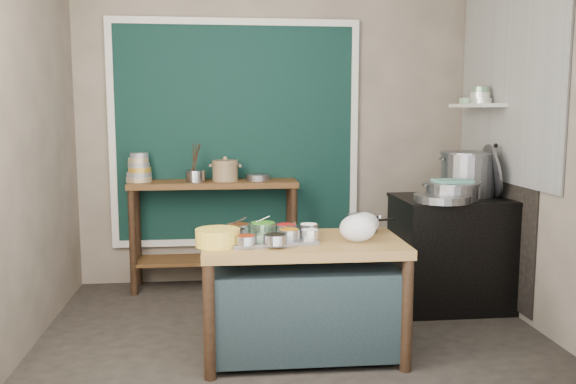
{
  "coord_description": "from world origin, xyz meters",
  "views": [
    {
      "loc": [
        -0.49,
        -4.03,
        1.56
      ],
      "look_at": [
        -0.01,
        0.25,
        0.98
      ],
      "focal_mm": 38.0,
      "sensor_mm": 36.0,
      "label": 1
    }
  ],
  "objects": [
    {
      "name": "yellow_basin",
      "position": [
        -0.51,
        -0.41,
        0.8
      ],
      "size": [
        0.33,
        0.33,
        0.1
      ],
      "primitive_type": "cylinder",
      "rotation": [
        0.0,
        0.0,
        0.24
      ],
      "color": "gold",
      "rests_on": "prep_table"
    },
    {
      "name": "shelf_bowl_green",
      "position": [
        1.63,
        1.05,
        1.64
      ],
      "size": [
        0.18,
        0.18,
        0.05
      ],
      "primitive_type": "cylinder",
      "rotation": [
        0.0,
        0.0,
        -0.32
      ],
      "color": "gray",
      "rests_on": "wall_shelf"
    },
    {
      "name": "wall_shelf",
      "position": [
        1.63,
        0.85,
        1.6
      ],
      "size": [
        0.22,
        0.7,
        0.03
      ],
      "primitive_type": "cube",
      "color": "beige",
      "rests_on": "right_wall"
    },
    {
      "name": "stock_pot",
      "position": [
        1.48,
        0.63,
        1.06
      ],
      "size": [
        0.5,
        0.5,
        0.35
      ],
      "primitive_type": null,
      "rotation": [
        0.0,
        0.0,
        0.12
      ],
      "color": "gray",
      "rests_on": "stove_top"
    },
    {
      "name": "stove_top",
      "position": [
        1.35,
        0.55,
        0.86
      ],
      "size": [
        0.92,
        0.69,
        0.03
      ],
      "primitive_type": "cube",
      "color": "black",
      "rests_on": "stove_block"
    },
    {
      "name": "soot_patch",
      "position": [
        1.74,
        0.65,
        0.7
      ],
      "size": [
        0.01,
        1.3,
        1.3
      ],
      "primitive_type": "cube",
      "color": "black",
      "rests_on": "right_wall"
    },
    {
      "name": "floor",
      "position": [
        0.0,
        0.0,
        -0.01
      ],
      "size": [
        3.5,
        3.0,
        0.02
      ],
      "primitive_type": "cube",
      "color": "#2E2923",
      "rests_on": "ground"
    },
    {
      "name": "stove_block",
      "position": [
        1.35,
        0.55,
        0.42
      ],
      "size": [
        0.9,
        0.68,
        0.85
      ],
      "primitive_type": "cube",
      "color": "black",
      "rests_on": "floor"
    },
    {
      "name": "curtain_panel",
      "position": [
        -0.35,
        1.47,
        1.35
      ],
      "size": [
        2.1,
        0.02,
        1.9
      ],
      "primitive_type": "cube",
      "color": "black",
      "rests_on": "back_wall"
    },
    {
      "name": "plastic_bag_b",
      "position": [
        0.44,
        -0.17,
        0.82
      ],
      "size": [
        0.2,
        0.17,
        0.15
      ],
      "primitive_type": "ellipsoid",
      "rotation": [
        0.0,
        0.0,
        0.04
      ],
      "color": "white",
      "rests_on": "prep_table"
    },
    {
      "name": "wide_bowl",
      "position": [
        -0.16,
        1.28,
        0.98
      ],
      "size": [
        0.26,
        0.26,
        0.05
      ],
      "primitive_type": "cylinder",
      "rotation": [
        0.0,
        0.0,
        -0.27
      ],
      "color": "gray",
      "rests_on": "back_counter"
    },
    {
      "name": "prep_table",
      "position": [
        0.02,
        -0.3,
        0.38
      ],
      "size": [
        1.26,
        0.73,
        0.75
      ],
      "primitive_type": "cube",
      "rotation": [
        0.0,
        0.0,
        -0.01
      ],
      "color": "brown",
      "rests_on": "floor"
    },
    {
      "name": "tile_panel",
      "position": [
        1.74,
        0.55,
        1.85
      ],
      "size": [
        0.02,
        1.7,
        1.7
      ],
      "primitive_type": "cube",
      "color": "#B2B2AA",
      "rests_on": "right_wall"
    },
    {
      "name": "green_cloth",
      "position": [
        1.27,
        0.42,
        1.03
      ],
      "size": [
        0.28,
        0.23,
        0.02
      ],
      "primitive_type": "cube",
      "rotation": [
        0.0,
        0.0,
        0.1
      ],
      "color": "#559B82",
      "rests_on": "steamer"
    },
    {
      "name": "ceramic_crock",
      "position": [
        -0.45,
        1.27,
        1.03
      ],
      "size": [
        0.28,
        0.28,
        0.16
      ],
      "primitive_type": null,
      "rotation": [
        0.0,
        0.0,
        -0.21
      ],
      "color": "olive",
      "rests_on": "back_counter"
    },
    {
      "name": "saucepan",
      "position": [
        0.46,
        -0.09,
        0.81
      ],
      "size": [
        0.27,
        0.27,
        0.12
      ],
      "primitive_type": null,
      "rotation": [
        0.0,
        0.0,
        0.31
      ],
      "color": "gray",
      "rests_on": "prep_table"
    },
    {
      "name": "utensil_cup",
      "position": [
        -0.7,
        1.22,
        1.0
      ],
      "size": [
        0.17,
        0.17,
        0.1
      ],
      "primitive_type": "cylinder",
      "rotation": [
        0.0,
        0.0,
        -0.03
      ],
      "color": "gray",
      "rests_on": "back_counter"
    },
    {
      "name": "condiment_bowls",
      "position": [
        -0.2,
        -0.29,
        0.8
      ],
      "size": [
        0.64,
        0.48,
        0.07
      ],
      "color": "silver",
      "rests_on": "condiment_tray"
    },
    {
      "name": "shelf_bowl_stack",
      "position": [
        1.63,
        0.79,
        1.68
      ],
      "size": [
        0.17,
        0.17,
        0.13
      ],
      "color": "silver",
      "rests_on": "wall_shelf"
    },
    {
      "name": "back_counter",
      "position": [
        -0.55,
        1.28,
        0.47
      ],
      "size": [
        1.45,
        0.4,
        0.95
      ],
      "primitive_type": "cube",
      "color": "#523417",
      "rests_on": "floor"
    },
    {
      "name": "right_wall",
      "position": [
        1.76,
        0.0,
        1.4
      ],
      "size": [
        0.02,
        3.0,
        2.8
      ],
      "primitive_type": "cube",
      "color": "gray",
      "rests_on": "floor"
    },
    {
      "name": "curtain_frame",
      "position": [
        -0.35,
        1.46,
        1.35
      ],
      "size": [
        2.22,
        0.03,
        2.02
      ],
      "primitive_type": null,
      "color": "beige",
      "rests_on": "back_wall"
    },
    {
      "name": "back_wall",
      "position": [
        0.0,
        1.51,
        1.4
      ],
      "size": [
        3.5,
        0.02,
        2.8
      ],
      "primitive_type": "cube",
      "color": "gray",
      "rests_on": "floor"
    },
    {
      "name": "shallow_pan",
      "position": [
        1.16,
        0.33,
        0.91
      ],
      "size": [
        0.52,
        0.52,
        0.06
      ],
      "primitive_type": "cylinder",
      "rotation": [
        0.0,
        0.0,
        -0.29
      ],
      "color": "gray",
      "rests_on": "stove_top"
    },
    {
      "name": "pot_lid",
      "position": [
        1.65,
        0.56,
        1.09
      ],
      "size": [
        0.17,
        0.44,
        0.42
      ],
      "primitive_type": "cylinder",
      "rotation": [
        0.0,
        1.36,
        -0.15
      ],
      "color": "gray",
      "rests_on": "stove_top"
    },
    {
      "name": "plastic_bag_a",
      "position": [
        0.35,
        -0.38,
        0.84
      ],
      "size": [
        0.24,
        0.21,
        0.17
      ],
      "primitive_type": "ellipsoid",
      "rotation": [
        0.0,
        0.0,
        -0.07
      ],
      "color": "white",
      "rests_on": "prep_table"
    },
    {
      "name": "bowl_stack",
      "position": [
        -1.18,
        1.3,
        1.06
      ],
      "size": [
        0.22,
        0.22,
        0.25
      ],
      "color": "tan",
      "rests_on": "back_counter"
    },
    {
      "name": "steamer",
      "position": [
        1.27,
        0.42,
        0.95
      ],
      "size": [
        0.44,
        0.44,
        0.14
      ],
      "primitive_type": null,
      "rotation": [
        0.0,
        0.0,
        -0.05
      ],
      "color": "gray",
      "rests_on": "stove_top"
    },
    {
      "name": "left_wall",
      "position": [
        -1.76,
        0.0,
        1.4
      ],
      "size": [
        0.02,
        3.0,
        2.8
      ],
      "primitive_type": "cube",
      "color": "gray",
      "rests_on": "floor"
    },
    {
      "name": "condiment_tray",
      "position": [
        -0.19,
        -0.31,
        0.76
      ],
      "size": [
        0.58,
        0.45,
        0.02
      ],
      "primitive_type": "cube",
      "rotation": [
        0.0,
        0.0,
        0.15
      ],
      "color": "gray",
      "rests_on": "prep_table"
    }
  ]
}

